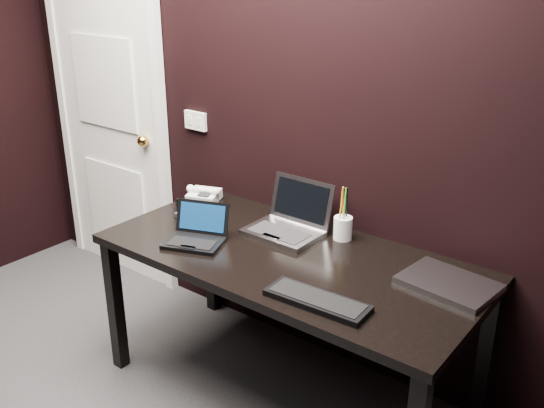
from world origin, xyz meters
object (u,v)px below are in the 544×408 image
Objects in this scene: door at (110,115)px; desk_phone at (204,195)px; netbook at (196,235)px; desk at (288,270)px; ext_keyboard at (317,300)px; pen_cup at (343,227)px; closed_laptop at (449,283)px; silver_laptop at (288,224)px; mobile_phone at (181,210)px.

desk_phone is (0.92, -0.14, -0.27)m from door.
desk_phone is (-0.32, 0.39, 0.00)m from netbook.
desk is 0.43m from ext_keyboard.
netbook reaches higher than ext_keyboard.
closed_laptop is at bearing -12.16° from pen_cup.
silver_laptop is 0.88× the size of closed_laptop.
desk_phone is at bearing 154.81° from ext_keyboard.
netbook is 0.43m from silver_laptop.
desk is 19.14× the size of mobile_phone.
door is at bearing 174.67° from closed_laptop.
mobile_phone is (-1.35, -0.14, 0.02)m from closed_laptop.
netbook is 1.27× the size of pen_cup.
mobile_phone reaches higher than ext_keyboard.
silver_laptop is at bearing -7.21° from door.
door reaches higher than desk_phone.
door reaches higher than closed_laptop.
desk is at bearing -110.46° from pen_cup.
mobile_phone is at bearing 178.64° from desk.
ext_keyboard is at bearing -17.92° from door.
closed_laptop is 1.40m from desk_phone.
ext_keyboard is 1.17m from desk_phone.
silver_laptop is (1.51, -0.19, -0.26)m from door.
desk is at bearing -166.59° from closed_laptop.
mobile_phone is (-0.54, -0.17, -0.01)m from silver_laptop.
desk_phone is at bearing -8.77° from door.
netbook is 3.61× the size of mobile_phone.
ext_keyboard is 4.64× the size of mobile_phone.
desk_phone is (-1.06, 0.50, 0.02)m from ext_keyboard.
silver_laptop is at bearing 136.12° from ext_keyboard.
desk_phone is at bearing 129.72° from netbook.
door is at bearing 156.84° from netbook.
netbook is 1.12m from closed_laptop.
pen_cup is at bearing 21.69° from silver_laptop.
closed_laptop is 1.52× the size of pen_cup.
ext_keyboard is (1.98, -0.64, -0.29)m from door.
door reaches higher than netbook.
closed_laptop is (0.81, -0.02, -0.03)m from silver_laptop.
door reaches higher than pen_cup.
ext_keyboard is at bearing -128.74° from closed_laptop.
netbook is 0.78× the size of ext_keyboard.
silver_laptop reaches higher than ext_keyboard.
door is 24.09× the size of mobile_phone.
pen_cup is at bearing 40.62° from netbook.
pen_cup is (0.24, 0.10, 0.01)m from silver_laptop.
silver_laptop is (-0.14, 0.18, 0.12)m from desk.
door is at bearing 167.18° from desk.
desk is 0.45m from netbook.
netbook reaches higher than mobile_phone.
desk_phone is at bearing 162.26° from desk.
pen_cup is (0.51, 0.44, 0.03)m from netbook.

